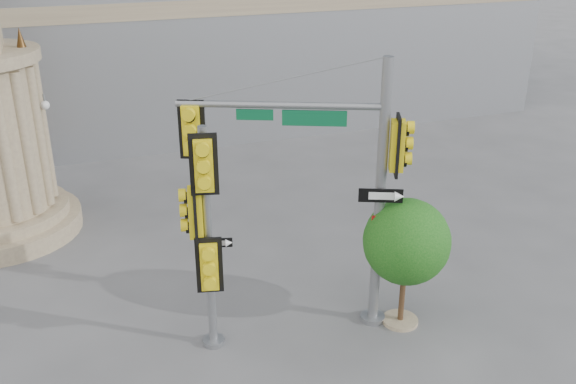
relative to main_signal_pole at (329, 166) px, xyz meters
name	(u,v)px	position (x,y,z in m)	size (l,w,h in m)	color
ground	(323,381)	(-0.87, -1.93, -3.60)	(120.00, 120.00, 0.00)	#545456
main_signal_pole	(329,166)	(0.00, 0.00, 0.00)	(4.23, 2.19, 5.81)	slate
secondary_signal_pole	(205,226)	(-2.62, -0.13, -0.82)	(0.82, 0.73, 4.74)	slate
street_tree	(407,244)	(1.52, -0.71, -1.69)	(1.87, 1.82, 2.91)	gray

